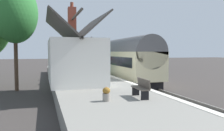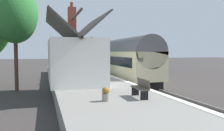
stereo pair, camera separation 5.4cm
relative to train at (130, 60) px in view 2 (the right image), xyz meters
The scene contains 21 objects.
ground_plane 2.64m from the train, 140.92° to the left, with size 160.00×160.00×0.00m, color #383330.
platform 5.01m from the train, 103.67° to the left, with size 32.00×5.30×0.87m, color gray.
platform_edge_coping 2.71m from the train, 118.02° to the left, with size 32.00×0.36×0.02m, color beige.
rail_near 2.52m from the train, 146.87° to the right, with size 52.00×0.08×0.14m, color gray.
rail_far 2.52m from the train, 147.01° to the left, with size 52.00×0.08×0.14m, color gray.
train is the anchor object (origin of this frame).
station_building 7.19m from the train, 127.12° to the left, with size 6.43×3.61×5.68m.
bench_mid_platform 10.65m from the train, 19.59° to the left, with size 1.42×0.49×0.88m.
bench_by_lamp 10.94m from the train, 161.56° to the left, with size 1.41×0.48×0.88m.
bench_near_building 3.96m from the train, 62.90° to the left, with size 1.42×0.49×0.88m.
bench_platform_end 6.07m from the train, 35.32° to the left, with size 1.41×0.48×0.88m.
planter_edge_far 8.29m from the train, 52.92° to the left, with size 0.58×0.58×0.80m.
planter_bench_left 9.21m from the train, 38.81° to the left, with size 0.68×0.68×0.95m.
planter_edge_near 6.32m from the train, 27.45° to the left, with size 0.47×0.47×0.76m.
planter_by_door 9.68m from the train, 33.86° to the left, with size 0.85×0.32×0.55m.
planter_corner_building 4.56m from the train, 47.60° to the left, with size 0.54×0.54×0.89m.
planter_bench_right 6.96m from the train, 76.33° to the left, with size 1.06×0.32×0.57m.
planter_under_sign 11.87m from the train, 153.85° to the left, with size 0.33×0.33×0.64m.
lamp_post_platform 4.76m from the train, 38.85° to the left, with size 0.32×0.50×3.71m.
station_sign_board 7.27m from the train, 22.86° to the left, with size 0.96×0.06×1.57m.
tree_behind_building 10.51m from the train, 97.13° to the left, with size 3.91×3.37×8.24m.
Camera 2 is at (-18.95, 6.86, 3.01)m, focal length 36.72 mm.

